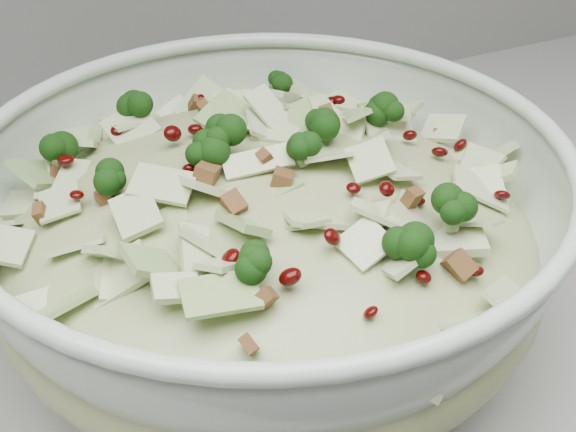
% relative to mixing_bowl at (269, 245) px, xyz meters
% --- Properties ---
extents(mixing_bowl, '(0.41, 0.41, 0.16)m').
position_rel_mixing_bowl_xyz_m(mixing_bowl, '(0.00, 0.00, 0.00)').
color(mixing_bowl, beige).
rests_on(mixing_bowl, counter).
extents(salad, '(0.42, 0.42, 0.16)m').
position_rel_mixing_bowl_xyz_m(salad, '(-0.00, 0.00, 0.03)').
color(salad, '#9FAC76').
rests_on(salad, mixing_bowl).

